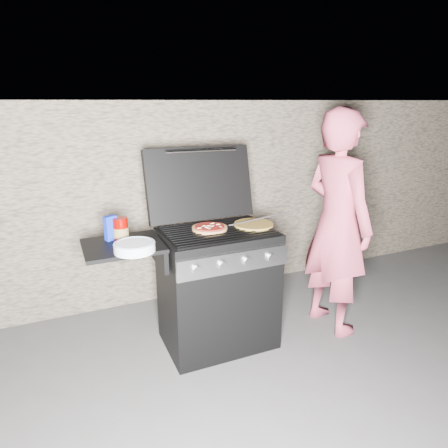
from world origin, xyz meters
name	(u,v)px	position (x,y,z in m)	size (l,w,h in m)	color
ground	(218,341)	(0.00, 0.00, 0.00)	(50.00, 50.00, 0.00)	#474543
stone_wall	(175,200)	(0.00, 1.05, 0.90)	(8.00, 0.35, 1.80)	gray
gas_grill	(186,294)	(-0.25, 0.00, 0.46)	(1.34, 0.79, 0.91)	black
pizza_topped	(210,227)	(-0.05, 0.04, 0.93)	(0.25, 0.25, 0.03)	#DE8E51
pizza_plain	(254,224)	(0.29, 0.00, 0.92)	(0.29, 0.29, 0.02)	gold
sauce_jar	(121,229)	(-0.66, 0.09, 0.98)	(0.10, 0.10, 0.15)	#6E0300
blue_carton	(111,228)	(-0.72, 0.11, 0.99)	(0.08, 0.04, 0.17)	#0E25A9
plate_stack	(135,247)	(-0.62, -0.17, 0.93)	(0.25, 0.25, 0.06)	white
person	(337,224)	(0.95, -0.13, 0.88)	(0.64, 0.42, 1.76)	#C0455D
tongs	(259,218)	(0.34, 0.00, 0.96)	(0.01, 0.01, 0.47)	black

